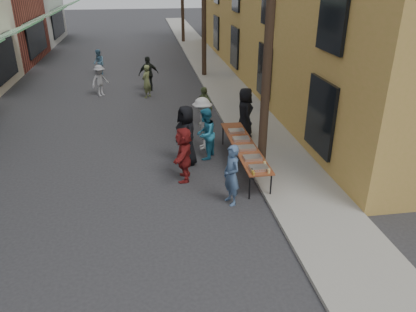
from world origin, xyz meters
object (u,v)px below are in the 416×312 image
object	(u,v)px
server	(245,113)
guest_front_a	(186,135)
utility_pole_near	(270,15)
serving_table	(244,146)
guest_front_c	(205,134)
catering_tray_sausage	(259,168)

from	to	relation	value
server	guest_front_a	bearing A→B (deg)	126.37
utility_pole_near	serving_table	world-z (taller)	utility_pole_near
serving_table	guest_front_c	bearing A→B (deg)	140.60
serving_table	catering_tray_sausage	distance (m)	1.65
utility_pole_near	guest_front_a	bearing A→B (deg)	162.35
serving_table	guest_front_a	bearing A→B (deg)	162.05
serving_table	catering_tray_sausage	world-z (taller)	catering_tray_sausage
catering_tray_sausage	server	bearing A→B (deg)	81.78
serving_table	guest_front_a	world-z (taller)	guest_front_a
guest_front_a	server	xyz separation A→B (m)	(2.27, 1.74, 0.04)
utility_pole_near	guest_front_a	xyz separation A→B (m)	(-2.22, 0.71, -3.55)
server	guest_front_c	bearing A→B (deg)	129.89
catering_tray_sausage	server	distance (m)	3.99
serving_table	server	world-z (taller)	server
guest_front_a	server	size ratio (longest dim) A/B	1.07
catering_tray_sausage	guest_front_a	world-z (taller)	guest_front_a
serving_table	server	distance (m)	2.38
guest_front_c	server	world-z (taller)	server
guest_front_a	guest_front_c	xyz separation A→B (m)	(0.64, 0.32, -0.11)
serving_table	catering_tray_sausage	bearing A→B (deg)	-90.00
utility_pole_near	serving_table	bearing A→B (deg)	163.35
guest_front_a	guest_front_c	bearing A→B (deg)	96.60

